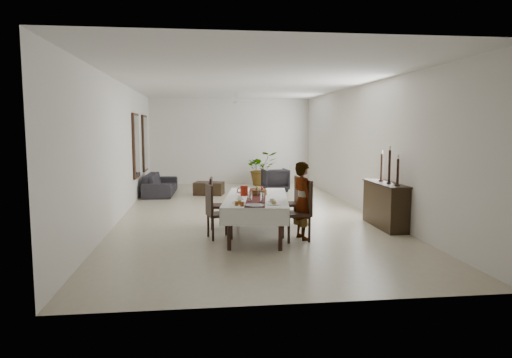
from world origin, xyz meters
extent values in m
cube|color=#BEB597|center=(0.00, 0.00, 0.00)|extent=(6.00, 12.00, 0.00)
cube|color=silver|center=(0.00, 0.00, 3.20)|extent=(6.00, 12.00, 0.02)
cube|color=white|center=(0.00, 6.00, 1.60)|extent=(6.00, 0.02, 3.20)
cube|color=white|center=(0.00, -6.00, 1.60)|extent=(6.00, 0.02, 3.20)
cube|color=white|center=(-3.00, 0.00, 1.60)|extent=(0.02, 12.00, 3.20)
cube|color=white|center=(3.00, 0.00, 1.60)|extent=(0.02, 12.00, 3.20)
cube|color=black|center=(-0.04, -2.41, 0.73)|extent=(1.36, 2.55, 0.05)
cylinder|color=black|center=(-0.65, -3.48, 0.35)|extent=(0.08, 0.08, 0.71)
cylinder|color=black|center=(0.23, -3.62, 0.35)|extent=(0.08, 0.08, 0.71)
cylinder|color=black|center=(-0.31, -1.21, 0.35)|extent=(0.08, 0.08, 0.71)
cylinder|color=black|center=(0.57, -1.34, 0.35)|extent=(0.08, 0.08, 0.71)
cube|color=white|center=(-0.04, -2.41, 0.76)|extent=(1.56, 2.75, 0.01)
cube|color=silver|center=(-0.62, -2.32, 0.62)|extent=(0.40, 2.58, 0.30)
cube|color=white|center=(0.54, -2.50, 0.62)|extent=(0.40, 2.58, 0.30)
cube|color=white|center=(-0.23, -3.69, 0.62)|extent=(1.18, 0.19, 0.30)
cube|color=silver|center=(0.15, -1.13, 0.62)|extent=(1.18, 0.19, 0.30)
cube|color=#591B19|center=(-0.04, -2.41, 0.77)|extent=(0.72, 2.55, 0.00)
cylinder|color=#9A1B0B|center=(-0.27, -2.23, 0.87)|extent=(0.17, 0.17, 0.20)
torus|color=maroon|center=(-0.35, -2.21, 0.87)|extent=(0.12, 0.04, 0.12)
cylinder|color=white|center=(-0.02, -3.08, 0.85)|extent=(0.07, 0.07, 0.17)
cylinder|color=white|center=(-0.22, -2.95, 0.85)|extent=(0.07, 0.07, 0.17)
cylinder|color=white|center=(0.02, -2.37, 0.85)|extent=(0.07, 0.07, 0.17)
cylinder|color=white|center=(0.17, -3.06, 0.80)|extent=(0.09, 0.09, 0.06)
cylinder|color=silver|center=(0.17, -3.06, 0.77)|extent=(0.15, 0.15, 0.01)
cylinder|color=white|center=(-0.39, -2.72, 0.80)|extent=(0.09, 0.09, 0.06)
cylinder|color=white|center=(-0.39, -2.72, 0.77)|extent=(0.15, 0.15, 0.01)
cylinder|color=silver|center=(0.15, -3.36, 0.78)|extent=(0.24, 0.24, 0.02)
sphere|color=tan|center=(0.15, -3.36, 0.80)|extent=(0.09, 0.09, 0.09)
cylinder|color=white|center=(-0.45, -3.12, 0.78)|extent=(0.24, 0.24, 0.02)
cylinder|color=white|center=(-0.28, -1.82, 0.78)|extent=(0.24, 0.24, 0.02)
cylinder|color=#3B3A3F|center=(-0.20, -3.46, 0.78)|extent=(0.36, 0.36, 0.02)
cylinder|color=brown|center=(-0.42, -3.46, 0.81)|extent=(0.06, 0.06, 0.08)
cylinder|color=brown|center=(-0.51, -3.38, 0.81)|extent=(0.06, 0.06, 0.08)
cylinder|color=#925F15|center=(-0.45, -3.29, 0.81)|extent=(0.06, 0.06, 0.08)
cylinder|color=brown|center=(0.05, -2.17, 0.82)|extent=(0.30, 0.30, 0.10)
sphere|color=maroon|center=(0.08, -2.15, 0.89)|extent=(0.09, 0.09, 0.09)
sphere|color=#577C25|center=(0.01, -2.13, 0.89)|extent=(0.08, 0.08, 0.08)
sphere|color=gold|center=(0.04, -2.22, 0.89)|extent=(0.08, 0.08, 0.08)
cube|color=black|center=(0.65, -2.93, 0.51)|extent=(0.53, 0.53, 0.06)
cylinder|color=black|center=(0.86, -3.10, 0.24)|extent=(0.05, 0.05, 0.48)
cylinder|color=black|center=(0.82, -2.71, 0.24)|extent=(0.05, 0.05, 0.48)
cylinder|color=black|center=(0.47, -3.14, 0.24)|extent=(0.05, 0.05, 0.48)
cylinder|color=black|center=(0.43, -2.75, 0.24)|extent=(0.05, 0.05, 0.48)
cube|color=black|center=(0.87, -2.90, 0.84)|extent=(0.09, 0.49, 0.62)
cube|color=black|center=(0.75, -1.64, 0.47)|extent=(0.48, 0.48, 0.05)
cylinder|color=black|center=(0.95, -1.82, 0.22)|extent=(0.05, 0.05, 0.45)
cylinder|color=black|center=(0.93, -1.45, 0.22)|extent=(0.05, 0.05, 0.45)
cylinder|color=black|center=(0.57, -1.84, 0.22)|extent=(0.05, 0.05, 0.45)
cylinder|color=black|center=(0.55, -1.47, 0.22)|extent=(0.05, 0.05, 0.45)
cube|color=black|center=(0.96, -1.63, 0.78)|extent=(0.07, 0.46, 0.58)
cube|color=black|center=(-0.78, -2.59, 0.46)|extent=(0.53, 0.53, 0.05)
cylinder|color=black|center=(-0.99, -2.45, 0.22)|extent=(0.05, 0.05, 0.44)
cylinder|color=black|center=(-0.91, -2.80, 0.22)|extent=(0.05, 0.05, 0.44)
cylinder|color=black|center=(-0.64, -2.37, 0.22)|extent=(0.05, 0.05, 0.44)
cylinder|color=black|center=(-0.56, -2.72, 0.22)|extent=(0.05, 0.05, 0.44)
cube|color=black|center=(-0.97, -2.63, 0.77)|extent=(0.14, 0.44, 0.56)
cube|color=black|center=(-0.71, -1.70, 0.48)|extent=(0.49, 0.49, 0.05)
cylinder|color=black|center=(-0.88, -1.50, 0.22)|extent=(0.05, 0.05, 0.45)
cylinder|color=black|center=(-0.91, -1.87, 0.22)|extent=(0.05, 0.05, 0.45)
cylinder|color=black|center=(-0.51, -1.53, 0.22)|extent=(0.05, 0.05, 0.45)
cylinder|color=black|center=(-0.53, -1.90, 0.22)|extent=(0.05, 0.05, 0.45)
cube|color=black|center=(-0.91, -1.68, 0.78)|extent=(0.08, 0.46, 0.58)
imported|color=#999BA2|center=(0.79, -2.83, 0.74)|extent=(0.48, 0.61, 1.48)
cube|color=black|center=(2.78, -2.01, 0.46)|extent=(0.41, 1.54, 0.93)
cube|color=black|center=(2.78, -2.01, 0.94)|extent=(0.45, 1.60, 0.03)
cylinder|color=black|center=(2.78, -2.58, 0.97)|extent=(0.10, 0.10, 0.03)
cylinder|color=black|center=(2.78, -2.58, 1.24)|extent=(0.05, 0.05, 0.51)
cylinder|color=beige|center=(2.78, -2.58, 1.54)|extent=(0.04, 0.04, 0.08)
cylinder|color=black|center=(2.78, -2.16, 0.97)|extent=(0.10, 0.10, 0.03)
cylinder|color=black|center=(2.78, -2.16, 1.32)|extent=(0.05, 0.05, 0.67)
cylinder|color=beige|center=(2.78, -2.16, 1.70)|extent=(0.04, 0.04, 0.08)
cylinder|color=black|center=(2.78, -1.75, 0.97)|extent=(0.10, 0.10, 0.03)
cylinder|color=black|center=(2.78, -1.75, 1.27)|extent=(0.05, 0.05, 0.57)
cylinder|color=silver|center=(2.78, -1.75, 1.59)|extent=(0.04, 0.04, 0.08)
imported|color=#2B282D|center=(-2.41, 3.46, 0.33)|extent=(0.97, 2.27, 0.65)
imported|color=#28252A|center=(1.35, 3.75, 0.38)|extent=(0.88, 0.90, 0.76)
cube|color=black|center=(-0.87, 3.18, 0.20)|extent=(1.02, 0.80, 0.40)
imported|color=#295A24|center=(1.09, 5.35, 0.62)|extent=(1.31, 1.20, 1.25)
cube|color=black|center=(-2.96, 2.20, 1.60)|extent=(0.06, 1.05, 1.85)
cube|color=silver|center=(-2.92, 2.20, 1.60)|extent=(0.01, 0.90, 1.70)
cube|color=black|center=(-2.96, 4.30, 1.60)|extent=(0.06, 1.05, 1.85)
cube|color=silver|center=(-2.92, 4.30, 1.60)|extent=(0.01, 0.90, 1.70)
cylinder|color=silver|center=(0.00, 3.00, 3.10)|extent=(0.04, 0.04, 0.20)
cylinder|color=silver|center=(0.00, 3.00, 2.90)|extent=(0.16, 0.16, 0.08)
cube|color=white|center=(0.00, 3.35, 2.90)|extent=(0.10, 0.55, 0.01)
cube|color=silver|center=(0.00, 2.65, 2.90)|extent=(0.10, 0.55, 0.01)
cube|color=silver|center=(0.35, 3.00, 2.90)|extent=(0.55, 0.10, 0.01)
cube|color=silver|center=(-0.35, 3.00, 2.90)|extent=(0.55, 0.10, 0.01)
camera|label=1|loc=(-1.12, -11.21, 2.13)|focal=32.00mm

